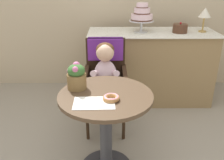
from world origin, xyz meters
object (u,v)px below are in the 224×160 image
cafe_table (106,118)px  table_lamp (205,14)px  seated_child (105,73)px  donut_front (111,98)px  flower_vase (77,76)px  tiered_cake_stand (142,15)px  wicker_chair (106,70)px  round_layer_cake (180,28)px

cafe_table → table_lamp: bearing=48.5°
seated_child → donut_front: seated_child is taller
flower_vase → tiered_cake_stand: 1.38m
cafe_table → flower_vase: flower_vase is taller
cafe_table → tiered_cake_stand: tiered_cake_stand is taller
wicker_chair → flower_vase: bearing=-110.8°
flower_vase → round_layer_cake: (1.09, 1.16, 0.13)m
round_layer_cake → tiered_cake_stand: bearing=175.5°
donut_front → table_lamp: bearing=51.5°
tiered_cake_stand → round_layer_cake: bearing=-4.5°
wicker_chair → tiered_cake_stand: bearing=54.5°
tiered_cake_stand → seated_child: bearing=-118.9°
wicker_chair → tiered_cake_stand: (0.42, 0.61, 0.46)m
wicker_chair → tiered_cake_stand: 0.87m
cafe_table → seated_child: size_ratio=0.99×
round_layer_cake → table_lamp: size_ratio=0.61×
donut_front → wicker_chair: bearing=93.9°
seated_child → flower_vase: 0.50m
cafe_table → round_layer_cake: round_layer_cake is taller
seated_child → wicker_chair: bearing=90.0°
seated_child → table_lamp: bearing=33.3°
cafe_table → flower_vase: 0.40m
donut_front → tiered_cake_stand: size_ratio=0.36×
cafe_table → seated_child: bearing=91.3°
wicker_chair → seated_child: 0.16m
donut_front → tiered_cake_stand: (0.37, 1.40, 0.36)m
tiered_cake_stand → table_lamp: size_ratio=1.19×
table_lamp → tiered_cake_stand: bearing=-180.0°
flower_vase → round_layer_cake: bearing=46.7°
round_layer_cake → flower_vase: bearing=-133.3°
flower_vase → table_lamp: (1.38, 1.20, 0.29)m
seated_child → tiered_cake_stand: (0.42, 0.77, 0.42)m
cafe_table → flower_vase: size_ratio=3.37×
seated_child → tiered_cake_stand: bearing=61.1°
donut_front → flower_vase: 0.34m
donut_front → flower_vase: bearing=143.1°
cafe_table → wicker_chair: wicker_chair is taller
wicker_chair → table_lamp: bearing=26.8°
table_lamp → donut_front: bearing=-128.5°
flower_vase → tiered_cake_stand: tiered_cake_stand is taller
cafe_table → seated_child: (-0.01, 0.53, 0.17)m
wicker_chair → seated_child: size_ratio=1.31×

